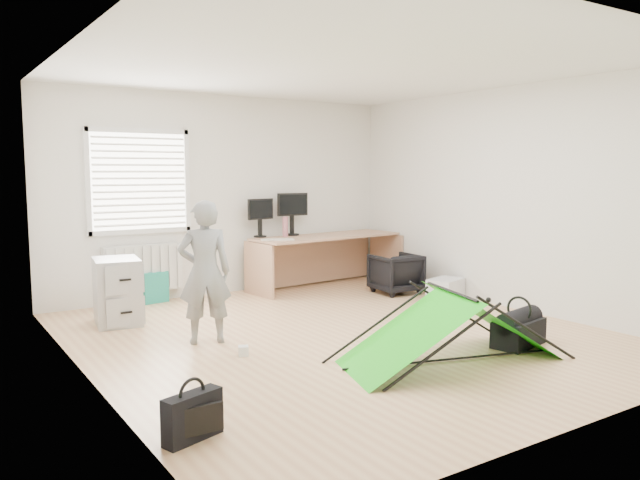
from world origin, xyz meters
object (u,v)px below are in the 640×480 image
storage_crate (445,289)px  filing_cabinet (117,291)px  monitor_left (260,223)px  kite (451,326)px  person (205,272)px  duffel_bag (518,333)px  office_chair (396,273)px  laptop_bag (193,417)px  desk (327,262)px  monitor_right (292,220)px  thermos (285,227)px

storage_crate → filing_cabinet: bearing=165.5°
monitor_left → kite: size_ratio=0.20×
storage_crate → person: bearing=-176.2°
monitor_left → storage_crate: 2.68m
duffel_bag → person: bearing=132.5°
filing_cabinet → duffel_bag: filing_cabinet is taller
filing_cabinet → office_chair: (3.69, -0.37, -0.09)m
filing_cabinet → monitor_left: (2.20, 0.78, 0.60)m
office_chair → laptop_bag: (-4.14, -2.93, -0.12)m
person → laptop_bag: 2.32m
office_chair → duffel_bag: (-0.70, -2.66, -0.15)m
desk → monitor_right: (-0.40, 0.29, 0.60)m
filing_cabinet → monitor_left: bearing=28.5°
thermos → office_chair: size_ratio=0.46×
desk → person: bearing=-151.6°
duffel_bag → thermos: bearing=85.0°
desk → kite: (-1.03, -3.49, -0.07)m
person → storage_crate: person is taller
monitor_right → person: person is taller
storage_crate → laptop_bag: 4.99m
monitor_right → desk: bearing=-31.8°
laptop_bag → duffel_bag: (3.44, 0.28, -0.02)m
thermos → duffel_bag: size_ratio=0.48×
desk → filing_cabinet: 3.15m
desk → monitor_right: bearing=138.8°
desk → thermos: bearing=157.2°
monitor_right → laptop_bag: size_ratio=1.15×
desk → monitor_left: size_ratio=5.44×
kite → duffel_bag: size_ratio=3.49×
monitor_right → thermos: bearing=-143.9°
kite → laptop_bag: bearing=-156.8°
filing_cabinet → person: size_ratio=0.52×
desk → duffel_bag: (-0.12, -3.50, -0.25)m
desk → monitor_left: bearing=155.9°
kite → duffel_bag: (0.91, -0.01, -0.19)m
monitor_left → laptop_bag: size_ratio=1.02×
monitor_right → kite: size_ratio=0.23×
filing_cabinet → duffel_bag: (2.99, -3.03, -0.24)m
kite → office_chair: bearing=75.4°
desk → laptop_bag: (-3.56, -3.78, -0.23)m
thermos → person: bearing=-136.5°
filing_cabinet → person: person is taller
thermos → storage_crate: 2.36m
desk → office_chair: desk is taller
kite → duffel_bag: 0.92m
thermos → monitor_left: bearing=159.0°
thermos → kite: bearing=-96.9°
person → storage_crate: bearing=-158.0°
monitor_right → thermos: monitor_right is taller
monitor_left → office_chair: (1.49, -1.16, -0.68)m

